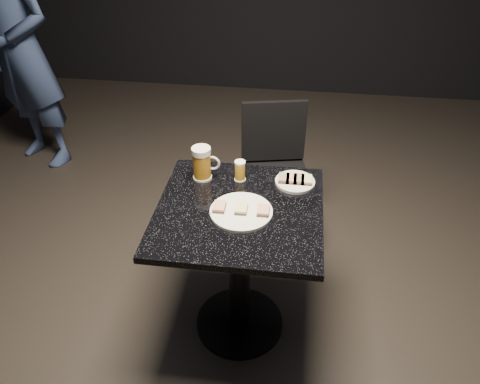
# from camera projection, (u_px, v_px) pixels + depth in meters

# --- Properties ---
(floor) EXTENTS (6.00, 6.00, 0.00)m
(floor) POSITION_uv_depth(u_px,v_px,m) (239.00, 323.00, 2.41)
(floor) COLOR black
(floor) RESTS_ON ground
(plate_large) EXTENTS (0.26, 0.26, 0.01)m
(plate_large) POSITION_uv_depth(u_px,v_px,m) (241.00, 212.00, 1.94)
(plate_large) COLOR white
(plate_large) RESTS_ON table
(plate_small) EXTENTS (0.18, 0.18, 0.01)m
(plate_small) POSITION_uv_depth(u_px,v_px,m) (295.00, 182.00, 2.11)
(plate_small) COLOR silver
(plate_small) RESTS_ON table
(patron) EXTENTS (0.74, 0.62, 1.73)m
(patron) POSITION_uv_depth(u_px,v_px,m) (21.00, 50.00, 3.25)
(patron) COLOR navy
(patron) RESTS_ON floor
(table) EXTENTS (0.70, 0.70, 0.75)m
(table) POSITION_uv_depth(u_px,v_px,m) (239.00, 251.00, 2.11)
(table) COLOR black
(table) RESTS_ON floor
(beer_mug) EXTENTS (0.13, 0.09, 0.16)m
(beer_mug) POSITION_uv_depth(u_px,v_px,m) (202.00, 163.00, 2.11)
(beer_mug) COLOR silver
(beer_mug) RESTS_ON table
(beer_tumbler) EXTENTS (0.05, 0.05, 0.10)m
(beer_tumbler) POSITION_uv_depth(u_px,v_px,m) (240.00, 171.00, 2.11)
(beer_tumbler) COLOR white
(beer_tumbler) RESTS_ON table
(chair) EXTENTS (0.44, 0.44, 0.86)m
(chair) POSITION_uv_depth(u_px,v_px,m) (275.00, 167.00, 2.70)
(chair) COLOR black
(chair) RESTS_ON floor
(canapes_on_plate_large) EXTENTS (0.23, 0.07, 0.02)m
(canapes_on_plate_large) POSITION_uv_depth(u_px,v_px,m) (241.00, 209.00, 1.93)
(canapes_on_plate_large) COLOR #4C3521
(canapes_on_plate_large) RESTS_ON plate_large
(canapes_on_plate_small) EXTENTS (0.15, 0.07, 0.02)m
(canapes_on_plate_small) POSITION_uv_depth(u_px,v_px,m) (295.00, 179.00, 2.10)
(canapes_on_plate_small) COLOR #4C3521
(canapes_on_plate_small) RESTS_ON plate_small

